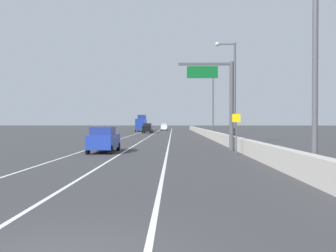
{
  "coord_description": "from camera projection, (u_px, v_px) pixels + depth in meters",
  "views": [
    {
      "loc": [
        1.97,
        -5.43,
        2.41
      ],
      "look_at": [
        1.11,
        50.59,
        1.73
      ],
      "focal_mm": 35.55,
      "sensor_mm": 36.0,
      "label": 1
    }
  ],
  "objects": [
    {
      "name": "ground_plane",
      "position": [
        164.0,
        134.0,
        69.47
      ],
      "size": [
        320.0,
        320.0,
        0.0
      ],
      "primitive_type": "plane",
      "color": "#38383A"
    },
    {
      "name": "lane_stripe_left",
      "position": [
        132.0,
        135.0,
        60.56
      ],
      "size": [
        0.16,
        130.0,
        0.0
      ],
      "primitive_type": "cube",
      "color": "silver",
      "rests_on": "ground_plane"
    },
    {
      "name": "lane_stripe_center",
      "position": [
        151.0,
        135.0,
        60.51
      ],
      "size": [
        0.16,
        130.0,
        0.0
      ],
      "primitive_type": "cube",
      "color": "silver",
      "rests_on": "ground_plane"
    },
    {
      "name": "lane_stripe_right",
      "position": [
        171.0,
        135.0,
        60.45
      ],
      "size": [
        0.16,
        130.0,
        0.0
      ],
      "primitive_type": "cube",
      "color": "silver",
      "rests_on": "ground_plane"
    },
    {
      "name": "jersey_barrier_right",
      "position": [
        214.0,
        136.0,
        45.36
      ],
      "size": [
        0.6,
        120.0,
        1.1
      ],
      "primitive_type": "cube",
      "color": "#B2ADA3",
      "rests_on": "ground_plane"
    },
    {
      "name": "overhead_sign_gantry",
      "position": [
        223.0,
        95.0,
        27.97
      ],
      "size": [
        4.68,
        0.36,
        7.5
      ],
      "color": "#47474C",
      "rests_on": "ground_plane"
    },
    {
      "name": "speed_advisory_sign",
      "position": [
        236.0,
        131.0,
        24.34
      ],
      "size": [
        0.6,
        0.11,
        3.0
      ],
      "color": "#4C4C51",
      "rests_on": "ground_plane"
    },
    {
      "name": "lamp_post_right_near",
      "position": [
        310.0,
        37.0,
        14.28
      ],
      "size": [
        2.14,
        0.44,
        10.64
      ],
      "color": "#4C4C51",
      "rests_on": "ground_plane"
    },
    {
      "name": "lamp_post_right_second",
      "position": [
        232.0,
        86.0,
        34.22
      ],
      "size": [
        2.14,
        0.44,
        10.64
      ],
      "color": "#4C4C51",
      "rests_on": "ground_plane"
    },
    {
      "name": "lamp_post_right_third",
      "position": [
        211.0,
        100.0,
        54.17
      ],
      "size": [
        2.14,
        0.44,
        10.64
      ],
      "color": "#4C4C51",
      "rests_on": "ground_plane"
    },
    {
      "name": "car_blue_0",
      "position": [
        104.0,
        140.0,
        26.29
      ],
      "size": [
        1.97,
        4.2,
        2.04
      ],
      "color": "#1E389E",
      "rests_on": "ground_plane"
    },
    {
      "name": "car_white_1",
      "position": [
        164.0,
        127.0,
        95.72
      ],
      "size": [
        1.92,
        4.27,
        2.05
      ],
      "color": "white",
      "rests_on": "ground_plane"
    },
    {
      "name": "car_black_2",
      "position": [
        147.0,
        128.0,
        72.37
      ],
      "size": [
        2.06,
        4.26,
        2.14
      ],
      "color": "black",
      "rests_on": "ground_plane"
    },
    {
      "name": "box_truck",
      "position": [
        141.0,
        124.0,
        86.18
      ],
      "size": [
        2.74,
        9.97,
        4.31
      ],
      "color": "navy",
      "rests_on": "ground_plane"
    }
  ]
}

